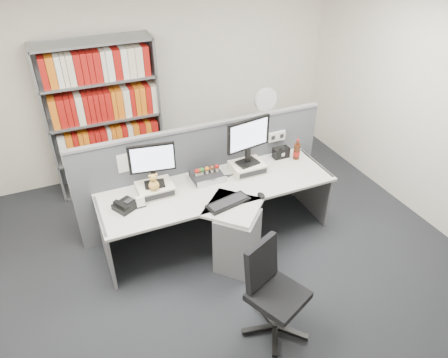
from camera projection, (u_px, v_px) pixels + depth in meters
name	position (u px, v px, depth m)	size (l,w,h in m)	color
ground	(249.00, 284.00, 4.34)	(5.50, 5.50, 0.00)	#26292D
room_shell	(256.00, 130.00, 3.35)	(5.04, 5.54, 2.72)	white
partition	(204.00, 172.00, 4.94)	(3.00, 0.08, 1.27)	#51545B
desk	(226.00, 217.00, 4.54)	(2.60, 1.20, 0.72)	beige
monitor_riser_left	(155.00, 189.00, 4.44)	(0.38, 0.31, 0.10)	beige
monitor_riser_right	(247.00, 167.00, 4.81)	(0.38, 0.31, 0.10)	beige
monitor_left	(152.00, 161.00, 4.25)	(0.48, 0.18, 0.49)	black
monitor_right	(248.00, 138.00, 4.60)	(0.54, 0.21, 0.55)	black
desktop_pc	(207.00, 176.00, 4.66)	(0.33, 0.29, 0.09)	black
figurines	(206.00, 170.00, 4.59)	(0.29, 0.05, 0.09)	beige
keyboard	(228.00, 203.00, 4.29)	(0.49, 0.27, 0.03)	black
mouse	(261.00, 195.00, 4.39)	(0.07, 0.11, 0.04)	black
desk_phone	(125.00, 206.00, 4.22)	(0.29, 0.28, 0.09)	black
desk_calendar	(140.00, 202.00, 4.24)	(0.10, 0.07, 0.12)	black
plush_toy	(154.00, 183.00, 4.29)	(0.11, 0.11, 0.19)	gold
speaker	(281.00, 153.00, 5.06)	(0.19, 0.11, 0.13)	black
cola_bottle	(297.00, 152.00, 5.01)	(0.08, 0.08, 0.26)	#3F190A
shelving_unit	(105.00, 121.00, 5.37)	(1.41, 0.40, 2.00)	gray
filing_cabinet	(262.00, 147.00, 6.07)	(0.45, 0.61, 0.70)	gray
desk_fan	(265.00, 102.00, 5.68)	(0.33, 0.20, 0.56)	white
office_chair	(272.00, 288.00, 3.64)	(0.61, 0.61, 0.93)	silver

